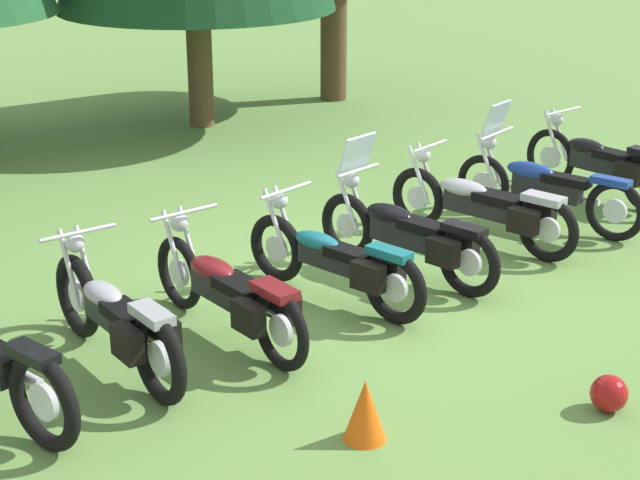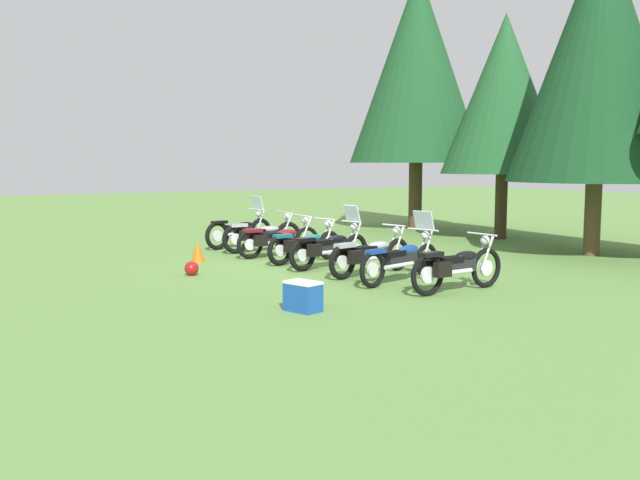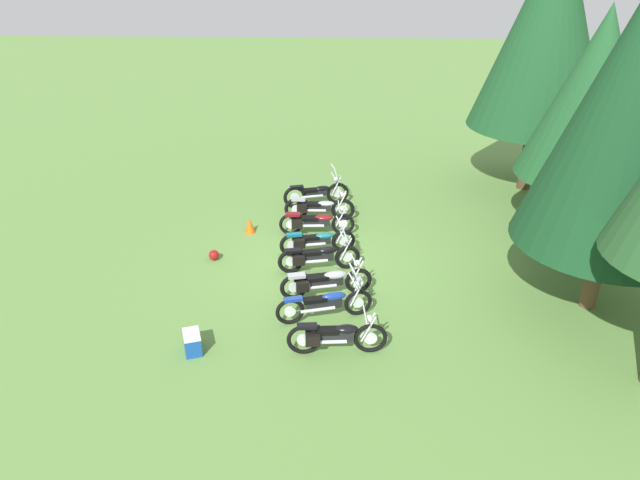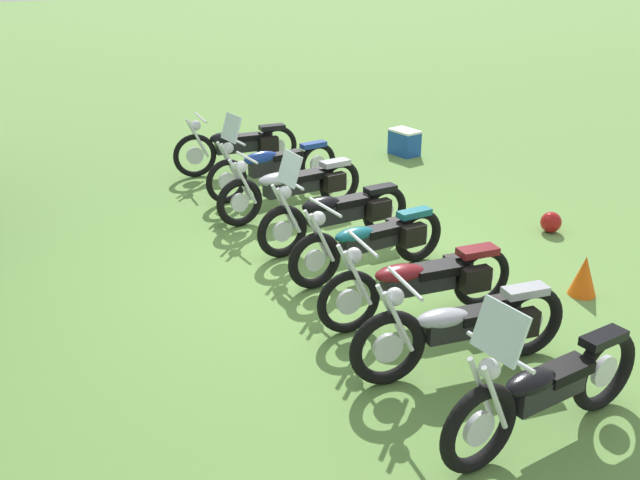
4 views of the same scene
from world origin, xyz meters
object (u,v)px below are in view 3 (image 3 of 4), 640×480
Objects in this scene: pine_tree_1 at (595,94)px; pine_tree_2 at (634,110)px; motorcycle_2 at (315,221)px; dropped_helmet at (214,255)px; motorcycle_4 at (318,256)px; picnic_cooler at (192,342)px; motorcycle_1 at (318,207)px; motorcycle_7 at (335,336)px; traffic_cone at (250,225)px; motorcycle_6 at (326,303)px; motorcycle_3 at (316,241)px; pine_tree_0 at (549,27)px; motorcycle_5 at (325,281)px; motorcycle_0 at (317,193)px.

pine_tree_2 reaches higher than pine_tree_1.
motorcycle_2 reaches higher than dropped_helmet.
motorcycle_4 is 3.52× the size of picnic_cooler.
motorcycle_2 is (1.04, -0.05, -0.00)m from motorcycle_1.
picnic_cooler is at bearing 176.69° from motorcycle_7.
motorcycle_2 is at bearing 87.70° from traffic_cone.
motorcycle_6 is 5.21m from traffic_cone.
picnic_cooler is 1.33× the size of traffic_cone.
motorcycle_4 is 4.51m from picnic_cooler.
pine_tree_0 is at bearing 23.99° from motorcycle_3.
pine_tree_2 is (-0.85, 6.46, 4.46)m from motorcycle_6.
motorcycle_2 reaches higher than motorcycle_3.
picnic_cooler is at bearing -110.77° from motorcycle_1.
motorcycle_6 is at bearing -99.28° from motorcycle_5.
picnic_cooler is (2.38, -2.84, -0.21)m from motorcycle_5.
motorcycle_5 is at bearing 60.78° from dropped_helmet.
motorcycle_4 is 3.18m from traffic_cone.
picnic_cooler is at bearing -121.36° from motorcycle_0.
pine_tree_1 is 22.88× the size of dropped_helmet.
motorcycle_6 is at bearing -86.57° from motorcycle_1.
pine_tree_1 is 11.43m from dropped_helmet.
motorcycle_0 reaches higher than motorcycle_3.
pine_tree_1 is 13.94× the size of traffic_cone.
pine_tree_1 reaches higher than traffic_cone.
motorcycle_4 is at bearing -102.14° from pine_tree_2.
pine_tree_1 is (-3.73, 7.27, 3.88)m from motorcycle_5.
motorcycle_3 is at bearing -109.46° from pine_tree_2.
motorcycle_3 is at bearing 58.06° from traffic_cone.
motorcycle_3 is 3.29m from motorcycle_6.
pine_tree_1 reaches higher than motorcycle_6.
motorcycle_7 is at bearing -49.02° from pine_tree_1.
motorcycle_2 is 1.04× the size of motorcycle_7.
motorcycle_7 is (6.83, 0.66, 0.02)m from motorcycle_1.
motorcycle_5 is 4.87× the size of traffic_cone.
motorcycle_2 is 5.83m from motorcycle_7.
dropped_helmet is (-4.16, -0.35, -0.09)m from picnic_cooler.
pine_tree_0 is at bearing 34.03° from motorcycle_5.
motorcycle_5 is at bearing -91.66° from motorcycle_4.
motorcycle_6 is 3.22m from picnic_cooler.
motorcycle_7 is at bearing -92.95° from motorcycle_4.
motorcycle_7 reaches higher than motorcycle_5.
motorcycle_3 is at bearing 84.76° from motorcycle_5.
pine_tree_0 reaches higher than dropped_helmet.
motorcycle_6 is (5.54, 0.42, 0.02)m from motorcycle_1.
picnic_cooler is at bearing 4.84° from dropped_helmet.
pine_tree_0 reaches higher than traffic_cone.
motorcycle_4 reaches higher than picnic_cooler.
motorcycle_1 is 7.33m from picnic_cooler.
pine_tree_1 reaches higher than motorcycle_7.
motorcycle_0 is 1.16m from motorcycle_1.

